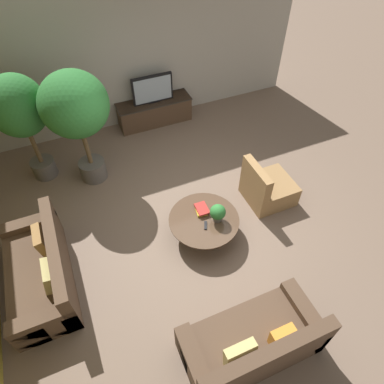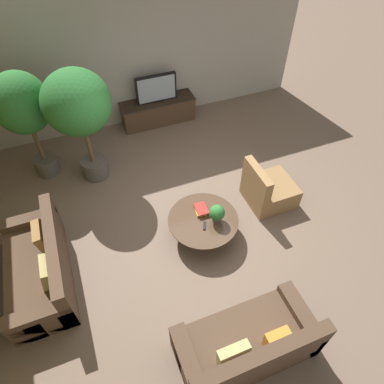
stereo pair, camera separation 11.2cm
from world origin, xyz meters
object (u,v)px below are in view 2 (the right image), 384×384
Objects in this scene: television at (156,89)px; couch_near_entry at (247,345)px; armchair_wicker at (268,190)px; potted_plant_tabletop at (217,213)px; potted_palm_corner at (78,107)px; media_console at (158,111)px; coffee_table at (203,223)px; couch_by_wall at (41,268)px; potted_palm_tall at (23,108)px.

television reaches higher than couch_near_entry.
television reaches higher than armchair_wicker.
potted_palm_corner is at bearing 126.00° from potted_plant_tabletop.
coffee_table is at bearing -94.85° from media_console.
coffee_table is at bearing 152.12° from potted_plant_tabletop.
couch_by_wall is at bearing -41.90° from couch_near_entry.
coffee_table is 3.51× the size of potted_plant_tabletop.
couch_near_entry is (-0.50, -5.25, 0.00)m from media_console.
potted_plant_tabletop is at bearing -91.58° from media_console.
potted_palm_tall reaches higher than couch_by_wall.
potted_plant_tabletop is (-0.09, -3.39, -0.28)m from television.
television reaches higher than couch_by_wall.
media_console is 4.24m from couch_by_wall.
couch_near_entry is at bearing 144.62° from armchair_wicker.
television is 3.26m from armchair_wicker.
armchair_wicker is at bearing -33.27° from potted_palm_corner.
couch_by_wall is at bearing 177.60° from coffee_table.
coffee_table is 3.57m from potted_palm_tall.
couch_near_entry is 2.02× the size of armchair_wicker.
armchair_wicker is (1.08, -3.02, -0.01)m from media_console.
couch_near_entry is at bearing -102.40° from potted_plant_tabletop.
potted_plant_tabletop is at bearing -91.58° from television.
television is 3.35m from coffee_table.
media_console is 3.21m from armchair_wicker.
coffee_table is (-0.28, -3.29, -0.57)m from television.
television is at bearing 36.32° from potted_palm_corner.
potted_plant_tabletop is at bearing 107.23° from armchair_wicker.
armchair_wicker reaches higher than couch_by_wall.
couch_near_entry is 0.80× the size of potted_palm_corner.
media_console is at bearing 138.61° from couch_by_wall.
television is at bearing -95.47° from couch_near_entry.
potted_palm_corner is at bearing 56.73° from armchair_wicker.
armchair_wicker is 2.65× the size of potted_plant_tabletop.
media_console is 0.56m from television.
armchair_wicker reaches higher than couch_near_entry.
media_console is at bearing -95.47° from couch_near_entry.
couch_by_wall is 2.74m from potted_plant_tabletop.
television is 2.18m from potted_palm_corner.
coffee_table is at bearing -56.13° from potted_palm_corner.
couch_near_entry reaches higher than potted_plant_tabletop.
armchair_wicker is 1.26m from potted_plant_tabletop.
television is at bearing 85.15° from coffee_table.
coffee_table is 2.79m from potted_palm_corner.
potted_plant_tabletop reaches higher than coffee_table.
couch_near_entry is 0.83× the size of potted_palm_tall.
potted_palm_tall reaches higher than potted_plant_tabletop.
potted_palm_corner is at bearing -143.68° from television.
coffee_table is 1.38m from armchair_wicker.
potted_palm_corner reaches higher than armchair_wicker.
armchair_wicker is at bearing -70.39° from media_console.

